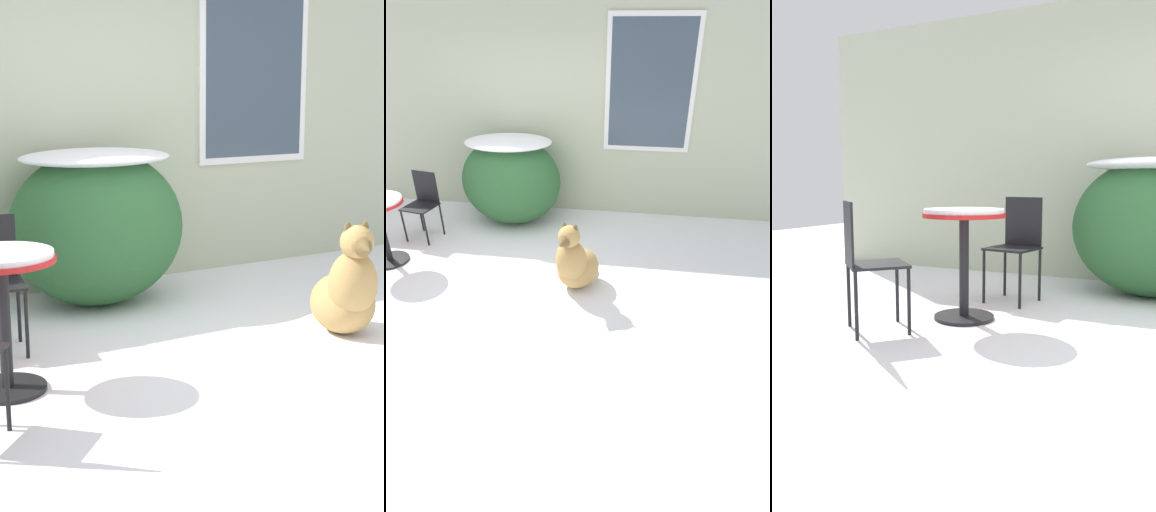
# 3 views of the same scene
# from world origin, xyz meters

# --- Properties ---
(ground_plane) EXTENTS (16.00, 16.00, 0.00)m
(ground_plane) POSITION_xyz_m (0.00, 0.00, 0.00)
(ground_plane) COLOR white
(house_wall) EXTENTS (8.00, 0.10, 2.75)m
(house_wall) POSITION_xyz_m (0.10, 2.20, 1.40)
(house_wall) COLOR #B2BC9E
(house_wall) RESTS_ON ground_plane
(shrub_left) EXTENTS (1.37, 1.07, 1.20)m
(shrub_left) POSITION_xyz_m (-0.24, 1.62, 0.64)
(shrub_left) COLOR #2D6033
(shrub_left) RESTS_ON ground_plane
(patio_chair_near_table) EXTENTS (0.43, 0.43, 0.86)m
(patio_chair_near_table) POSITION_xyz_m (-1.25, 0.97, 0.48)
(patio_chair_near_table) COLOR black
(patio_chair_near_table) RESTS_ON ground_plane
(dog) EXTENTS (0.57, 0.75, 0.80)m
(dog) POSITION_xyz_m (0.91, 0.08, 0.29)
(dog) COLOR tan
(dog) RESTS_ON ground_plane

